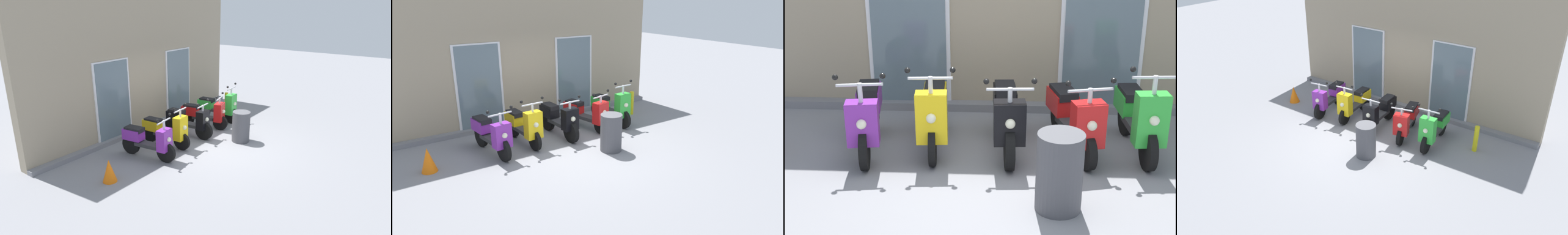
{
  "view_description": "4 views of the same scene",
  "coord_description": "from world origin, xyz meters",
  "views": [
    {
      "loc": [
        -7.37,
        -4.78,
        3.77
      ],
      "look_at": [
        -0.37,
        0.38,
        0.81
      ],
      "focal_mm": 31.14,
      "sensor_mm": 36.0,
      "label": 1
    },
    {
      "loc": [
        -4.05,
        -6.57,
        3.43
      ],
      "look_at": [
        0.66,
        0.53,
        0.51
      ],
      "focal_mm": 32.81,
      "sensor_mm": 36.0,
      "label": 2
    },
    {
      "loc": [
        0.08,
        -5.99,
        3.29
      ],
      "look_at": [
        -0.27,
        0.73,
        0.54
      ],
      "focal_mm": 53.73,
      "sensor_mm": 36.0,
      "label": 3
    },
    {
      "loc": [
        5.4,
        -6.92,
        5.3
      ],
      "look_at": [
        0.25,
        0.32,
        0.61
      ],
      "focal_mm": 34.96,
      "sensor_mm": 36.0,
      "label": 4
    }
  ],
  "objects": [
    {
      "name": "scooter_purple",
      "position": [
        -1.73,
        0.86,
        0.48
      ],
      "size": [
        0.63,
        1.59,
        1.2
      ],
      "color": "black",
      "rests_on": "ground_plane"
    },
    {
      "name": "trash_bin",
      "position": [
        0.63,
        -0.49,
        0.44
      ],
      "size": [
        0.5,
        0.5,
        0.87
      ],
      "primitive_type": "cylinder",
      "color": "#4C4C51",
      "rests_on": "ground_plane"
    },
    {
      "name": "scooter_yellow",
      "position": [
        -0.89,
        0.99,
        0.49
      ],
      "size": [
        0.6,
        1.57,
        1.25
      ],
      "color": "black",
      "rests_on": "ground_plane"
    },
    {
      "name": "scooter_green",
      "position": [
        1.74,
        0.99,
        0.49
      ],
      "size": [
        0.62,
        1.58,
        1.3
      ],
      "color": "black",
      "rests_on": "ground_plane"
    },
    {
      "name": "traffic_cone",
      "position": [
        -3.12,
        0.71,
        0.26
      ],
      "size": [
        0.32,
        0.32,
        0.52
      ],
      "primitive_type": "cone",
      "color": "orange",
      "rests_on": "ground_plane"
    },
    {
      "name": "storefront_facade",
      "position": [
        0.0,
        2.6,
        2.02
      ],
      "size": [
        8.13,
        0.5,
        4.18
      ],
      "color": "gray",
      "rests_on": "ground_plane"
    },
    {
      "name": "curb_bollard",
      "position": [
        2.75,
        1.3,
        0.35
      ],
      "size": [
        0.12,
        0.12,
        0.7
      ],
      "primitive_type": "cylinder",
      "color": "yellow",
      "rests_on": "ground_plane"
    },
    {
      "name": "scooter_black",
      "position": [
        0.06,
        0.96,
        0.47
      ],
      "size": [
        0.63,
        1.62,
        1.15
      ],
      "color": "black",
      "rests_on": "ground_plane"
    },
    {
      "name": "scooter_red",
      "position": [
        0.91,
        0.99,
        0.46
      ],
      "size": [
        0.74,
        1.55,
        1.14
      ],
      "color": "black",
      "rests_on": "ground_plane"
    },
    {
      "name": "ground_plane",
      "position": [
        0.0,
        0.0,
        0.0
      ],
      "size": [
        40.0,
        40.0,
        0.0
      ],
      "primitive_type": "plane",
      "color": "gray"
    }
  ]
}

